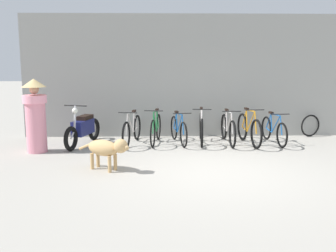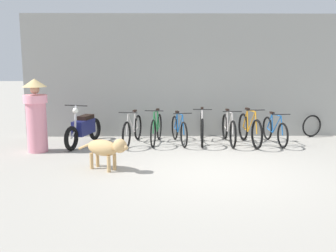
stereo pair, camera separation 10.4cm
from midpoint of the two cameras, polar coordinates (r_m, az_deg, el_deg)
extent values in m
plane|color=#9E998E|center=(7.61, 6.64, -6.54)|extent=(60.00, 60.00, 0.00)
cube|color=gray|center=(10.82, 4.09, 7.22)|extent=(9.48, 0.20, 3.30)
torus|color=black|center=(9.36, -6.42, -1.35)|extent=(0.18, 0.66, 0.66)
torus|color=black|center=(10.40, -4.79, -0.20)|extent=(0.18, 0.66, 0.66)
cylinder|color=beige|center=(9.73, -5.77, 0.37)|extent=(0.13, 0.54, 0.55)
cylinder|color=beige|center=(10.03, -5.30, 0.57)|extent=(0.05, 0.14, 0.50)
cylinder|color=beige|center=(9.74, -5.71, 1.86)|extent=(0.15, 0.63, 0.06)
cylinder|color=beige|center=(10.21, -5.07, -0.53)|extent=(0.11, 0.41, 0.08)
cylinder|color=beige|center=(10.22, -5.01, 0.89)|extent=(0.09, 0.32, 0.46)
cylinder|color=beige|center=(9.40, -6.31, 0.18)|extent=(0.06, 0.19, 0.49)
cube|color=black|center=(10.04, -5.25, 2.18)|extent=(0.10, 0.19, 0.05)
cylinder|color=black|center=(9.43, -6.21, 1.93)|extent=(0.46, 0.11, 0.02)
torus|color=black|center=(9.45, -2.54, -1.12)|extent=(0.14, 0.68, 0.68)
torus|color=black|center=(10.39, -1.68, -0.11)|extent=(0.14, 0.68, 0.68)
cylinder|color=#1E7238|center=(9.78, -2.19, 0.57)|extent=(0.10, 0.48, 0.57)
cylinder|color=#1E7238|center=(10.05, -1.95, 0.73)|extent=(0.05, 0.13, 0.52)
cylinder|color=#1E7238|center=(9.79, -2.16, 2.10)|extent=(0.11, 0.56, 0.06)
cylinder|color=#1E7238|center=(10.22, -1.83, -0.43)|extent=(0.08, 0.37, 0.08)
cylinder|color=#1E7238|center=(10.23, -1.80, 1.03)|extent=(0.07, 0.29, 0.48)
cylinder|color=#1E7238|center=(9.48, -2.48, 0.43)|extent=(0.05, 0.17, 0.50)
cube|color=black|center=(10.06, -1.92, 2.39)|extent=(0.10, 0.19, 0.05)
cylinder|color=black|center=(9.50, -2.42, 2.22)|extent=(0.46, 0.09, 0.02)
torus|color=black|center=(9.46, 1.96, -1.27)|extent=(0.16, 0.63, 0.63)
torus|color=black|center=(10.41, 0.58, -0.24)|extent=(0.16, 0.63, 0.63)
cylinder|color=#1959A5|center=(9.79, 1.40, 0.33)|extent=(0.12, 0.49, 0.52)
cylinder|color=#1959A5|center=(10.07, 1.00, 0.51)|extent=(0.05, 0.13, 0.48)
cylinder|color=#1959A5|center=(9.80, 1.34, 1.75)|extent=(0.14, 0.57, 0.06)
cylinder|color=#1959A5|center=(10.24, 0.82, -0.55)|extent=(0.10, 0.38, 0.08)
cylinder|color=#1959A5|center=(10.24, 0.76, 0.81)|extent=(0.08, 0.30, 0.44)
cylinder|color=#1959A5|center=(9.49, 1.86, 0.17)|extent=(0.06, 0.18, 0.47)
cube|color=black|center=(10.08, 0.94, 2.05)|extent=(0.10, 0.19, 0.05)
cylinder|color=black|center=(9.52, 1.75, 1.84)|extent=(0.46, 0.11, 0.02)
torus|color=black|center=(9.48, 4.62, -1.04)|extent=(0.11, 0.71, 0.71)
torus|color=black|center=(10.51, 4.49, 0.04)|extent=(0.11, 0.71, 0.71)
cylinder|color=beige|center=(9.84, 4.58, 0.73)|extent=(0.07, 0.52, 0.59)
cylinder|color=beige|center=(10.14, 4.55, 0.90)|extent=(0.04, 0.13, 0.54)
cylinder|color=beige|center=(9.85, 4.60, 2.31)|extent=(0.08, 0.61, 0.06)
cylinder|color=beige|center=(10.32, 4.51, -0.29)|extent=(0.06, 0.40, 0.08)
cylinder|color=beige|center=(10.33, 4.53, 1.22)|extent=(0.06, 0.31, 0.49)
cylinder|color=beige|center=(9.51, 4.63, 0.58)|extent=(0.04, 0.19, 0.52)
cube|color=black|center=(10.15, 4.56, 2.60)|extent=(0.09, 0.19, 0.05)
cylinder|color=black|center=(9.55, 4.64, 2.41)|extent=(0.46, 0.06, 0.02)
torus|color=black|center=(9.51, 9.03, -1.20)|extent=(0.06, 0.68, 0.68)
torus|color=black|center=(10.56, 7.84, -0.07)|extent=(0.06, 0.68, 0.68)
cylinder|color=beige|center=(9.88, 8.57, 0.52)|extent=(0.04, 0.54, 0.56)
cylinder|color=beige|center=(10.18, 8.23, 0.72)|extent=(0.03, 0.14, 0.51)
cylinder|color=beige|center=(9.89, 8.55, 2.02)|extent=(0.04, 0.63, 0.06)
cylinder|color=beige|center=(10.37, 8.04, -0.40)|extent=(0.03, 0.41, 0.08)
cylinder|color=beige|center=(10.38, 8.02, 1.03)|extent=(0.03, 0.32, 0.47)
cylinder|color=beige|center=(9.54, 8.97, 0.34)|extent=(0.03, 0.19, 0.50)
cube|color=black|center=(10.20, 8.21, 2.34)|extent=(0.07, 0.18, 0.05)
cylinder|color=black|center=(9.58, 8.92, 2.11)|extent=(0.46, 0.03, 0.02)
torus|color=black|center=(9.54, 12.40, -1.15)|extent=(0.13, 0.72, 0.71)
torus|color=black|center=(10.49, 10.45, -0.10)|extent=(0.13, 0.72, 0.71)
cylinder|color=orange|center=(9.87, 11.65, 0.60)|extent=(0.08, 0.51, 0.59)
cylinder|color=orange|center=(10.14, 11.08, 0.77)|extent=(0.04, 0.13, 0.54)
cylinder|color=orange|center=(9.88, 11.60, 2.18)|extent=(0.09, 0.59, 0.06)
cylinder|color=orange|center=(10.31, 10.78, -0.43)|extent=(0.07, 0.39, 0.08)
cylinder|color=orange|center=(10.32, 10.74, 1.08)|extent=(0.06, 0.31, 0.50)
cylinder|color=orange|center=(9.57, 12.29, 0.46)|extent=(0.05, 0.18, 0.53)
cube|color=black|center=(10.15, 11.04, 2.47)|extent=(0.09, 0.19, 0.05)
cylinder|color=black|center=(9.60, 12.20, 2.29)|extent=(0.46, 0.08, 0.02)
torus|color=black|center=(9.80, 15.92, -1.29)|extent=(0.11, 0.62, 0.62)
torus|color=black|center=(10.71, 13.81, -0.28)|extent=(0.11, 0.62, 0.62)
cylinder|color=#1959A5|center=(10.12, 15.10, 0.24)|extent=(0.08, 0.50, 0.51)
cylinder|color=#1959A5|center=(10.38, 14.49, 0.42)|extent=(0.04, 0.13, 0.47)
cylinder|color=#1959A5|center=(10.13, 15.05, 1.58)|extent=(0.09, 0.58, 0.06)
cylinder|color=#1959A5|center=(10.54, 14.17, -0.58)|extent=(0.07, 0.38, 0.07)
cylinder|color=#1959A5|center=(10.55, 14.12, 0.71)|extent=(0.06, 0.30, 0.43)
cylinder|color=#1959A5|center=(9.83, 15.81, 0.07)|extent=(0.05, 0.18, 0.46)
cube|color=black|center=(10.39, 14.45, 1.89)|extent=(0.09, 0.19, 0.05)
cylinder|color=black|center=(9.86, 15.71, 1.66)|extent=(0.46, 0.07, 0.02)
torus|color=black|center=(9.41, -14.23, -1.79)|extent=(0.26, 0.59, 0.58)
torus|color=black|center=(10.52, -10.97, -0.46)|extent=(0.26, 0.59, 0.58)
cube|color=navy|center=(9.93, -12.54, -0.18)|extent=(0.48, 0.80, 0.36)
cube|color=black|center=(10.01, -12.24, 1.24)|extent=(0.36, 0.53, 0.10)
cylinder|color=silver|center=(9.54, -13.67, 1.13)|extent=(0.09, 0.15, 0.59)
cylinder|color=silver|center=(9.48, -13.98, -1.21)|extent=(0.10, 0.22, 0.19)
cylinder|color=black|center=(9.54, -13.61, 2.89)|extent=(0.57, 0.19, 0.03)
sphere|color=silver|center=(9.53, -13.66, 2.15)|extent=(0.17, 0.17, 0.14)
ellipsoid|color=tan|center=(7.67, -9.77, -3.14)|extent=(0.76, 0.65, 0.31)
cylinder|color=tan|center=(7.67, -8.04, -5.23)|extent=(0.10, 0.10, 0.32)
cylinder|color=tan|center=(7.54, -8.87, -5.51)|extent=(0.10, 0.10, 0.32)
cylinder|color=tan|center=(7.94, -10.49, -4.77)|extent=(0.10, 0.10, 0.32)
cylinder|color=tan|center=(7.82, -11.34, -5.03)|extent=(0.10, 0.10, 0.32)
sphere|color=tan|center=(7.39, -7.28, -2.90)|extent=(0.37, 0.37, 0.27)
ellipsoid|color=tan|center=(7.32, -6.59, -3.16)|extent=(0.18, 0.17, 0.10)
cylinder|color=tan|center=(8.00, -12.35, -2.93)|extent=(0.28, 0.21, 0.17)
cylinder|color=pink|center=(9.46, -18.90, 0.30)|extent=(0.59, 0.59, 1.31)
cylinder|color=#FFA0B2|center=(9.39, -19.09, 3.71)|extent=(0.70, 0.70, 0.18)
sphere|color=tan|center=(9.37, -19.17, 5.02)|extent=(0.27, 0.27, 0.21)
cone|color=tan|center=(9.36, -19.22, 5.94)|extent=(0.70, 0.70, 0.19)
torus|color=black|center=(11.47, 19.69, 0.05)|extent=(0.59, 0.23, 0.61)
camera|label=1|loc=(0.05, -90.34, -0.06)|focal=42.00mm
camera|label=2|loc=(0.05, 89.66, 0.06)|focal=42.00mm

